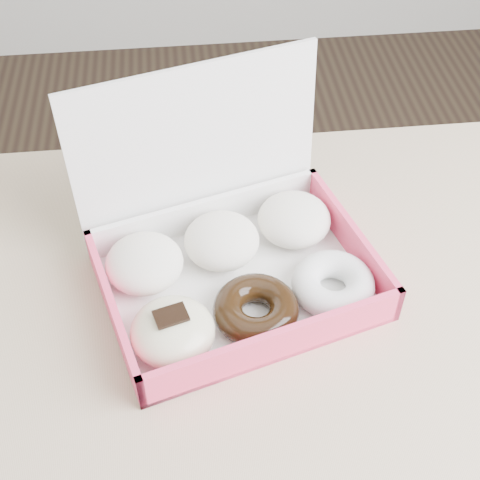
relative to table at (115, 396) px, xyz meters
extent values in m
cube|color=tan|center=(0.00, 0.00, 0.06)|extent=(1.20, 0.80, 0.04)
cylinder|color=tan|center=(0.55, 0.35, -0.32)|extent=(0.05, 0.05, 0.71)
cube|color=white|center=(0.16, 0.09, 0.08)|extent=(0.38, 0.32, 0.01)
cube|color=#FF426B|center=(0.20, -0.02, 0.11)|extent=(0.32, 0.10, 0.05)
cube|color=white|center=(0.13, 0.20, 0.11)|extent=(0.32, 0.10, 0.05)
cube|color=#FF426B|center=(0.01, 0.05, 0.11)|extent=(0.07, 0.23, 0.05)
cube|color=#FF426B|center=(0.32, 0.13, 0.11)|extent=(0.07, 0.23, 0.05)
cube|color=white|center=(0.13, 0.22, 0.20)|extent=(0.32, 0.11, 0.24)
ellipsoid|color=white|center=(0.05, 0.12, 0.11)|extent=(0.12, 0.12, 0.05)
ellipsoid|color=white|center=(0.15, 0.15, 0.11)|extent=(0.12, 0.12, 0.05)
ellipsoid|color=white|center=(0.25, 0.17, 0.11)|extent=(0.12, 0.12, 0.05)
ellipsoid|color=beige|center=(0.08, 0.01, 0.11)|extent=(0.12, 0.12, 0.05)
cube|color=black|center=(0.08, 0.01, 0.14)|extent=(0.04, 0.04, 0.00)
torus|color=black|center=(0.18, 0.04, 0.10)|extent=(0.13, 0.13, 0.04)
torus|color=white|center=(0.28, 0.06, 0.10)|extent=(0.13, 0.13, 0.04)
camera|label=1|loc=(0.11, -0.45, 0.73)|focal=50.00mm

